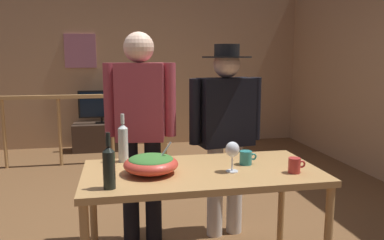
{
  "coord_description": "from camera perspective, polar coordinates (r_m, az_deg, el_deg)",
  "views": [
    {
      "loc": [
        -0.35,
        -3.18,
        1.48
      ],
      "look_at": [
        0.16,
        -0.56,
        1.04
      ],
      "focal_mm": 35.86,
      "sensor_mm": 36.0,
      "label": 1
    }
  ],
  "objects": [
    {
      "name": "mug_red",
      "position": [
        2.45,
        15.03,
        -6.53
      ],
      "size": [
        0.11,
        0.07,
        0.09
      ],
      "color": "#B7332D",
      "rests_on": "serving_table"
    },
    {
      "name": "salad_bowl",
      "position": [
        2.36,
        -6.12,
        -6.41
      ],
      "size": [
        0.33,
        0.33,
        0.19
      ],
      "color": "#CC3D2D",
      "rests_on": "serving_table"
    },
    {
      "name": "back_wall",
      "position": [
        6.51,
        -8.03,
        8.12
      ],
      "size": [
        5.59,
        0.1,
        2.68
      ],
      "primitive_type": "cube",
      "color": "tan",
      "rests_on": "ground_plane"
    },
    {
      "name": "wine_glass",
      "position": [
        2.38,
        6.02,
        -4.53
      ],
      "size": [
        0.09,
        0.09,
        0.19
      ],
      "color": "silver",
      "rests_on": "serving_table"
    },
    {
      "name": "wine_bottle_clear",
      "position": [
        2.63,
        -10.21,
        -3.24
      ],
      "size": [
        0.07,
        0.07,
        0.33
      ],
      "color": "silver",
      "rests_on": "serving_table"
    },
    {
      "name": "flat_screen_tv",
      "position": [
        6.16,
        -13.37,
        2.27
      ],
      "size": [
        0.69,
        0.12,
        0.53
      ],
      "color": "black",
      "rests_on": "tv_console"
    },
    {
      "name": "person_standing_right",
      "position": [
        3.11,
        5.04,
        -0.68
      ],
      "size": [
        0.62,
        0.39,
        1.57
      ],
      "rotation": [
        0.0,
        0.0,
        3.3
      ],
      "color": "beige",
      "rests_on": "ground_plane"
    },
    {
      "name": "person_standing_left",
      "position": [
        2.99,
        -7.68,
        -0.28
      ],
      "size": [
        0.55,
        0.28,
        1.66
      ],
      "rotation": [
        0.0,
        0.0,
        2.98
      ],
      "color": "black",
      "rests_on": "ground_plane"
    },
    {
      "name": "side_wall_right",
      "position": [
        5.23,
        26.15,
        6.95
      ],
      "size": [
        0.1,
        4.98,
        2.68
      ],
      "primitive_type": "cube",
      "color": "tan",
      "rests_on": "ground_plane"
    },
    {
      "name": "framed_picture",
      "position": [
        6.46,
        -16.28,
        9.84
      ],
      "size": [
        0.49,
        0.03,
        0.54
      ],
      "primitive_type": "cube",
      "color": "#A96579"
    },
    {
      "name": "serving_table",
      "position": [
        2.47,
        1.48,
        -9.05
      ],
      "size": [
        1.48,
        0.75,
        0.77
      ],
      "color": "#B2844C",
      "rests_on": "ground_plane"
    },
    {
      "name": "ground_plane",
      "position": [
        3.52,
        -4.49,
        -15.43
      ],
      "size": [
        8.62,
        8.62,
        0.0
      ],
      "primitive_type": "plane",
      "color": "brown"
    },
    {
      "name": "tv_console",
      "position": [
        6.28,
        -13.18,
        -2.42
      ],
      "size": [
        0.9,
        0.4,
        0.43
      ],
      "primitive_type": "cube",
      "color": "#38281E",
      "rests_on": "ground_plane"
    },
    {
      "name": "mug_teal",
      "position": [
        2.57,
        8.04,
        -5.58
      ],
      "size": [
        0.12,
        0.08,
        0.09
      ],
      "color": "teal",
      "rests_on": "serving_table"
    },
    {
      "name": "wine_bottle_dark",
      "position": [
        2.12,
        -12.25,
        -6.74
      ],
      "size": [
        0.07,
        0.07,
        0.31
      ],
      "color": "black",
      "rests_on": "serving_table"
    },
    {
      "name": "stair_railing",
      "position": [
        5.43,
        -14.04,
        0.31
      ],
      "size": [
        2.9,
        0.1,
        1.02
      ],
      "color": "#B2844C",
      "rests_on": "ground_plane"
    }
  ]
}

